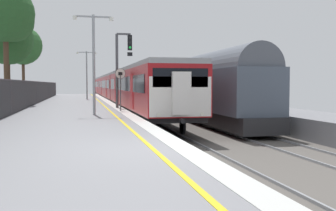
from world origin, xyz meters
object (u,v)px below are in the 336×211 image
at_px(freight_train_adjacent_track, 165,85).
at_px(background_tree_centre, 6,41).
at_px(platform_lamp_mid, 94,55).
at_px(signal_gantry, 121,61).
at_px(platform_lamp_far, 87,71).
at_px(background_tree_back, 7,16).
at_px(commuter_train_at_platform, 115,87).
at_px(background_tree_left, 23,47).
at_px(speed_limit_sign, 120,84).

height_order(freight_train_adjacent_track, background_tree_centre, background_tree_centre).
xyz_separation_m(freight_train_adjacent_track, platform_lamp_mid, (-7.43, -17.11, 1.57)).
bearing_deg(signal_gantry, platform_lamp_far, 97.33).
bearing_deg(background_tree_back, background_tree_centre, 101.23).
distance_m(commuter_train_at_platform, background_tree_centre, 15.45).
distance_m(background_tree_centre, background_tree_back, 4.43).
relative_size(commuter_train_at_platform, freight_train_adjacent_track, 1.46).
distance_m(signal_gantry, background_tree_left, 24.37).
bearing_deg(platform_lamp_mid, signal_gantry, 70.56).
distance_m(platform_lamp_mid, background_tree_centre, 17.27).
bearing_deg(speed_limit_sign, background_tree_centre, 122.30).
height_order(freight_train_adjacent_track, signal_gantry, signal_gantry).
xyz_separation_m(signal_gantry, background_tree_centre, (-8.76, 10.17, 2.20)).
xyz_separation_m(background_tree_centre, background_tree_back, (0.81, -4.10, 1.47)).
bearing_deg(platform_lamp_far, commuter_train_at_platform, 59.47).
distance_m(commuter_train_at_platform, signal_gantry, 21.16).
distance_m(signal_gantry, speed_limit_sign, 3.46).
bearing_deg(platform_lamp_mid, speed_limit_sign, 57.09).
distance_m(freight_train_adjacent_track, platform_lamp_mid, 18.72).
height_order(freight_train_adjacent_track, speed_limit_sign, freight_train_adjacent_track).
relative_size(platform_lamp_far, background_tree_back, 0.54).
bearing_deg(background_tree_centre, freight_train_adjacent_track, 5.62).
bearing_deg(background_tree_centre, platform_lamp_mid, -66.57).
relative_size(signal_gantry, speed_limit_sign, 1.99).
height_order(freight_train_adjacent_track, platform_lamp_far, platform_lamp_far).
height_order(signal_gantry, background_tree_centre, background_tree_centre).
height_order(speed_limit_sign, background_tree_left, background_tree_left).
bearing_deg(platform_lamp_mid, background_tree_back, 117.30).
distance_m(platform_lamp_far, background_tree_left, 10.55).
height_order(commuter_train_at_platform, background_tree_left, background_tree_left).
bearing_deg(signal_gantry, platform_lamp_mid, -109.44).
relative_size(signal_gantry, platform_lamp_mid, 0.97).
height_order(speed_limit_sign, background_tree_centre, background_tree_centre).
xyz_separation_m(speed_limit_sign, background_tree_left, (-8.70, 25.54, 4.28)).
xyz_separation_m(signal_gantry, background_tree_left, (-9.07, 22.44, 2.80)).
xyz_separation_m(signal_gantry, platform_lamp_mid, (-1.96, -5.54, -0.05)).
bearing_deg(signal_gantry, background_tree_back, 142.64).
distance_m(commuter_train_at_platform, freight_train_adjacent_track, 10.28).
bearing_deg(freight_train_adjacent_track, background_tree_centre, -174.38).
bearing_deg(background_tree_centre, signal_gantry, -49.24).
relative_size(commuter_train_at_platform, speed_limit_sign, 25.29).
xyz_separation_m(signal_gantry, platform_lamp_far, (-1.96, 15.22, -0.11)).
height_order(freight_train_adjacent_track, background_tree_left, background_tree_left).
relative_size(commuter_train_at_platform, background_tree_back, 6.85).
xyz_separation_m(freight_train_adjacent_track, background_tree_back, (-13.42, -5.50, 5.28)).
bearing_deg(platform_lamp_far, platform_lamp_mid, -90.00).
xyz_separation_m(commuter_train_at_platform, platform_lamp_mid, (-3.43, -26.57, 1.74)).
relative_size(freight_train_adjacent_track, background_tree_centre, 5.64).
relative_size(platform_lamp_mid, background_tree_back, 0.55).
height_order(commuter_train_at_platform, platform_lamp_mid, platform_lamp_mid).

